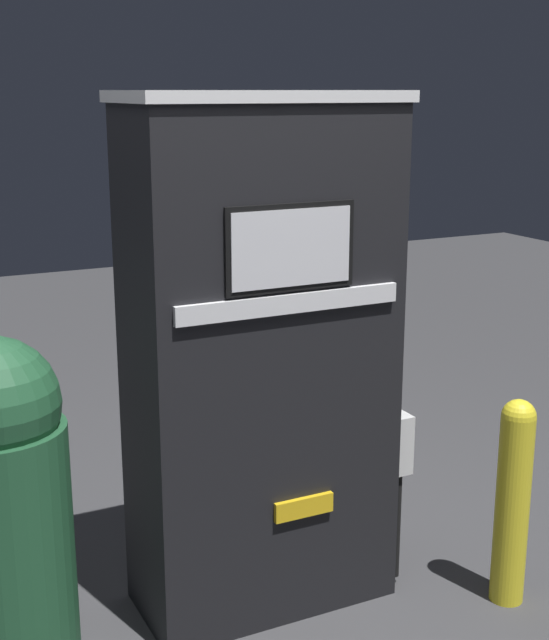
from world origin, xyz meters
The scene contains 3 objects.
ground_plane centered at (0.00, 0.00, 0.00)m, with size 14.00×14.00×0.00m, color #38383A.
gas_pump centered at (0.00, 0.23, 0.96)m, with size 1.05×0.49×1.92m.
safety_bollard centered at (0.84, -0.22, 0.43)m, with size 0.13×0.13×0.82m.
Camera 1 is at (-1.34, -2.58, 1.92)m, focal length 50.00 mm.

